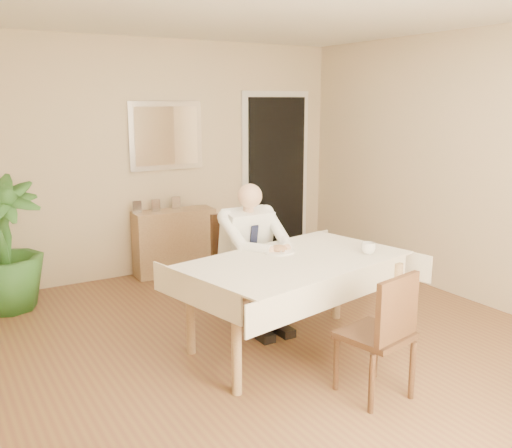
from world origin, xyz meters
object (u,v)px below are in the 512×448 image
seated_man (256,249)px  potted_palm (3,244)px  chair_near (384,329)px  sideboard (175,242)px  dining_table (295,269)px  coffee_mug (368,248)px  chair_far (239,259)px

seated_man → potted_palm: size_ratio=0.99×
chair_near → sideboard: size_ratio=0.95×
sideboard → potted_palm: potted_palm is taller
dining_table → coffee_mug: coffee_mug is taller
chair_far → chair_near: (0.07, -1.80, -0.05)m
chair_far → seated_man: size_ratio=0.76×
chair_near → coffee_mug: (0.50, 0.73, 0.31)m
dining_table → chair_near: bearing=-97.6°
potted_palm → coffee_mug: bearing=-44.4°
chair_near → dining_table: bearing=82.2°
potted_palm → sideboard: bearing=8.5°
dining_table → potted_palm: bearing=118.0°
chair_far → coffee_mug: chair_far is taller
chair_near → potted_palm: size_ratio=0.69×
coffee_mug → potted_palm: (-2.38, 2.33, -0.17)m
chair_near → sideboard: chair_near is taller
chair_near → coffee_mug: 0.94m
coffee_mug → sideboard: size_ratio=0.13×
dining_table → chair_near: chair_near is taller
dining_table → sideboard: dining_table is taller
dining_table → seated_man: 0.59m
dining_table → potted_palm: (-1.80, 2.15, -0.04)m
seated_man → coffee_mug: bearing=-53.6°
sideboard → dining_table: bearing=-88.0°
chair_near → seated_man: 1.52m
chair_near → sideboard: (-0.06, 3.33, -0.12)m
coffee_mug → sideboard: bearing=102.2°
dining_table → sideboard: 2.43m
dining_table → coffee_mug: 0.61m
dining_table → coffee_mug: bearing=-29.6°
seated_man → sideboard: (0.01, 1.82, -0.33)m
chair_near → seated_man: seated_man is taller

